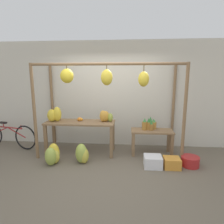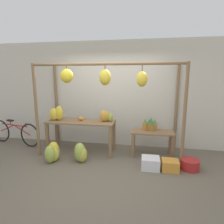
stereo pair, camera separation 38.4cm
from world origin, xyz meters
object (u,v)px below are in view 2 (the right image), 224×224
banana_pile_ground_right (81,153)px  blue_bucket (190,164)px  banana_pile_ground_left (53,153)px  papaya_pile (106,116)px  orange_pile (81,119)px  banana_pile_on_table (57,114)px  pineapple_cluster (150,125)px  fruit_crate_white (150,163)px  parked_bicycle (15,132)px  fruit_crate_purple (170,165)px

banana_pile_ground_right → blue_bucket: bearing=1.3°
banana_pile_ground_left → papaya_pile: (1.08, 0.69, 0.73)m
orange_pile → blue_bucket: (2.52, -0.57, -0.74)m
banana_pile_on_table → banana_pile_ground_right: (0.79, -0.53, -0.76)m
banana_pile_on_table → pineapple_cluster: 2.33m
banana_pile_on_table → pineapple_cluster: bearing=4.2°
banana_pile_ground_left → fruit_crate_white: size_ratio=1.22×
banana_pile_on_table → banana_pile_ground_left: size_ratio=0.86×
parked_bicycle → blue_bucket: bearing=-8.8°
banana_pile_on_table → papaya_pile: banana_pile_on_table is taller
orange_pile → fruit_crate_white: orange_pile is taller
banana_pile_ground_left → papaya_pile: bearing=32.7°
blue_bucket → orange_pile: bearing=167.3°
banana_pile_ground_right → fruit_crate_white: bearing=-2.3°
orange_pile → banana_pile_on_table: bearing=-171.2°
banana_pile_on_table → banana_pile_ground_right: banana_pile_on_table is taller
parked_bicycle → papaya_pile: bearing=-3.1°
pineapple_cluster → fruit_crate_white: (0.00, -0.76, -0.61)m
pineapple_cluster → parked_bicycle: bearing=179.2°
banana_pile_ground_right → papaya_pile: 1.05m
banana_pile_ground_right → blue_bucket: (2.32, 0.05, -0.10)m
orange_pile → parked_bicycle: (-1.99, 0.13, -0.50)m
banana_pile_ground_left → banana_pile_ground_right: banana_pile_ground_right is taller
orange_pile → banana_pile_ground_left: (-0.44, -0.71, -0.64)m
banana_pile_ground_right → blue_bucket: banana_pile_ground_right is taller
fruit_crate_white → banana_pile_ground_left: bearing=-179.3°
pineapple_cluster → fruit_crate_purple: pineapple_cluster is taller
pineapple_cluster → banana_pile_ground_left: bearing=-159.9°
banana_pile_on_table → banana_pile_ground_right: size_ratio=0.87×
orange_pile → papaya_pile: 0.65m
fruit_crate_purple → fruit_crate_white: bearing=179.4°
blue_bucket → banana_pile_on_table: bearing=171.3°
pineapple_cluster → fruit_crate_purple: size_ratio=1.09×
banana_pile_ground_left → fruit_crate_white: 2.16m
banana_pile_on_table → banana_pile_ground_right: 1.22m
banana_pile_on_table → parked_bicycle: banana_pile_on_table is taller
banana_pile_ground_right → fruit_crate_white: banana_pile_ground_right is taller
pineapple_cluster → banana_pile_ground_right: pineapple_cluster is taller
banana_pile_on_table → pineapple_cluster: banana_pile_on_table is taller
blue_bucket → banana_pile_ground_right: bearing=-178.7°
parked_bicycle → papaya_pile: 2.71m
pineapple_cluster → blue_bucket: (0.80, -0.65, -0.62)m
banana_pile_on_table → papaya_pile: size_ratio=1.02×
orange_pile → banana_pile_ground_right: orange_pile is taller
blue_bucket → parked_bicycle: parked_bicycle is taller
pineapple_cluster → fruit_crate_white: size_ratio=0.98×
orange_pile → parked_bicycle: size_ratio=0.08×
fruit_crate_white → banana_pile_on_table: bearing=165.7°
orange_pile → blue_bucket: 2.68m
banana_pile_ground_right → papaya_pile: bearing=53.4°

